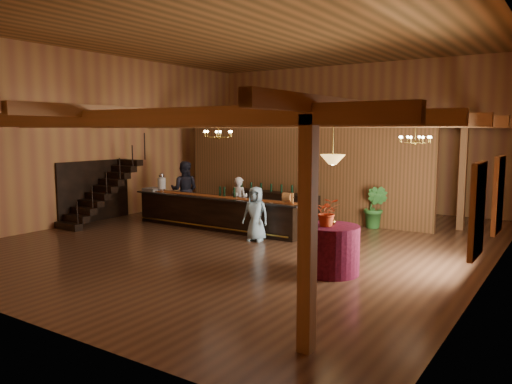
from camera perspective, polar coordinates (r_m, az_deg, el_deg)
The scene contains 31 objects.
floor at distance 13.88m, azimuth -0.20°, elevation -5.37°, with size 14.00×14.00×0.00m, color #42291B.
ceiling at distance 13.79m, azimuth -0.21°, elevation 17.55°, with size 14.00×14.00×0.00m, color #AA7038.
wall_back at distance 19.77m, azimuth 11.16°, elevation 6.25°, with size 12.00×0.10×5.50m, color #B2793F.
wall_front at distance 8.64m, azimuth -26.91°, elevation 4.68°, with size 12.00×0.10×5.50m, color #B2793F.
wall_left at distance 17.60m, azimuth -16.80°, elevation 5.99°, with size 0.10×14.00×5.50m, color #B2793F.
wall_right at distance 11.40m, azimuth 25.93°, elevation 5.14°, with size 0.10×14.00×5.50m, color #B2793F.
beam_grid at distance 13.98m, azimuth 0.96°, elevation 8.09°, with size 11.90×13.90×0.39m.
support_posts at distance 13.22m, azimuth -1.40°, elevation 1.02°, with size 9.20×10.20×3.20m.
partition_wall at distance 16.88m, azimuth 4.97°, elevation 2.15°, with size 9.00×0.18×3.10m, color brown.
window_right_front at distance 9.92m, azimuth 24.04°, elevation -1.92°, with size 0.12×1.05×1.75m, color white.
window_right_back at distance 12.48m, azimuth 26.01°, elevation -0.29°, with size 0.12×1.05×1.75m, color white.
staircase at distance 16.82m, azimuth -17.31°, elevation -0.05°, with size 1.00×2.80×2.00m.
backroom_boxes at distance 18.68m, azimuth 8.42°, elevation -0.58°, with size 4.10×0.60×1.10m.
tasting_bar at distance 15.19m, azimuth -4.63°, elevation -2.36°, with size 6.02×0.83×1.01m.
beverage_dispenser at distance 16.63m, azimuth -10.73°, elevation 1.07°, with size 0.26×0.26×0.60m.
glass_rack_tray at distance 16.81m, azimuth -11.72°, elevation 0.30°, with size 0.50×0.50×0.10m, color gray.
raffle_drum at distance 13.62m, azimuth 3.65°, elevation -0.60°, with size 0.34×0.24×0.30m.
bar_bottle_0 at distance 15.14m, azimuth -4.15°, elevation 0.07°, with size 0.07×0.07×0.30m, color black.
bar_bottle_1 at distance 15.04m, azimuth -3.64°, elevation 0.03°, with size 0.07×0.07×0.30m, color black.
bar_bottle_2 at distance 14.81m, azimuth -2.49°, elevation -0.07°, with size 0.07×0.07×0.30m, color black.
backbar_shelf at distance 16.89m, azimuth 2.32°, elevation -1.56°, with size 3.25×0.51×0.91m, color black.
round_table at distance 10.60m, azimuth 8.56°, elevation -6.54°, with size 1.18×1.18×1.03m, color maroon.
chandelier_left at distance 13.53m, azimuth -4.33°, elevation 6.66°, with size 0.80×0.80×0.45m.
chandelier_right at distance 13.40m, azimuth 17.72°, elevation 5.76°, with size 0.80×0.80×0.59m.
pendant_lamp at distance 10.33m, azimuth 8.75°, elevation 3.71°, with size 0.52×0.52×0.90m.
bartender at distance 15.54m, azimuth -1.93°, elevation -1.12°, with size 0.57×0.37×1.56m, color silver.
staff_second at distance 17.07m, azimuth -8.18°, elevation 0.22°, with size 0.95×0.74×1.95m, color black.
guest at distance 13.51m, azimuth -0.04°, elevation -2.51°, with size 0.73×0.47×1.49m, color #8BB4CA.
floor_plant at distance 15.68m, azimuth 13.49°, elevation -1.68°, with size 0.72×0.58×1.32m, color #2A6826.
table_flowers at distance 10.36m, azimuth 8.17°, elevation -2.28°, with size 0.53×0.46×0.59m, color #B33413.
table_vase at distance 10.57m, azimuth 8.67°, elevation -2.99°, with size 0.14×0.14×0.27m, color olive.
Camera 1 is at (7.50, -11.29, 3.00)m, focal length 35.00 mm.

